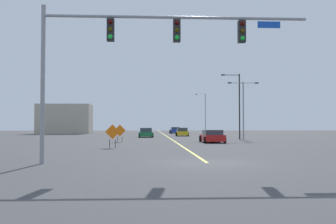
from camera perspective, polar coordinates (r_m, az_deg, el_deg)
name	(u,v)px	position (r m, az deg, el deg)	size (l,w,h in m)	color
ground	(207,163)	(17.87, 6.01, -7.71)	(204.47, 204.47, 0.00)	#444447
road_centre_stripe	(163,134)	(74.44, -0.74, -3.35)	(0.16, 113.60, 0.01)	yellow
traffic_signal_assembly	(138,43)	(17.98, -4.53, 10.42)	(12.56, 0.44, 7.38)	gray
street_lamp_far_right	(243,104)	(47.01, 11.38, 1.13)	(3.81, 0.24, 7.12)	gray
street_lamp_near_right	(238,103)	(46.92, 10.59, 1.38)	(2.34, 0.24, 8.09)	black
street_lamp_mid_left	(205,111)	(81.55, 5.59, 0.12)	(2.26, 0.24, 8.58)	gray
construction_sign_right_shoulder	(120,131)	(39.62, -7.33, -2.92)	(1.22, 0.25, 1.82)	orange
construction_sign_right_lane	(112,133)	(29.77, -8.44, -3.18)	(1.17, 0.09, 1.84)	orange
car_red_far	(212,136)	(38.49, 6.73, -3.70)	(2.19, 4.49, 1.28)	red
car_green_passing	(146,133)	(54.75, -3.40, -3.17)	(2.21, 4.25, 1.36)	#196B38
car_blue_mid	(175,130)	(78.80, 1.07, -2.81)	(2.25, 4.44, 1.34)	#1E389E
car_yellow_approaching	(182,132)	(60.66, 2.16, -3.08)	(2.11, 4.13, 1.34)	gold
roadside_building_west	(65,119)	(79.44, -15.43, -1.03)	(10.59, 5.61, 6.00)	#B2A893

